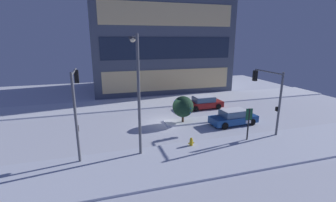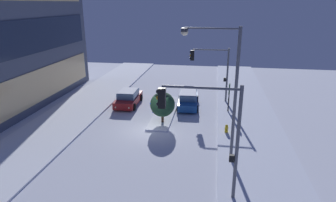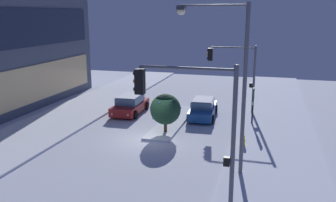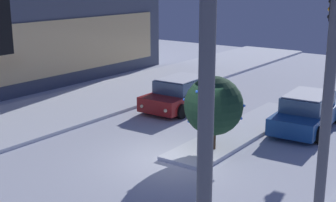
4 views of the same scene
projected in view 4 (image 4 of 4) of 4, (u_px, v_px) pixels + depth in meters
ground at (174, 160)px, 15.91m from camera, size 52.00×52.00×0.00m
curb_strip_far at (28, 119)px, 20.40m from camera, size 52.00×5.20×0.14m
median_strip at (243, 130)px, 18.86m from camera, size 9.00×1.80×0.14m
car_near at (307, 112)px, 19.10m from camera, size 4.86×2.25×1.49m
car_far at (182, 94)px, 22.17m from camera, size 4.66×2.21×1.49m
traffic_light_corner_near_left at (104, 120)px, 6.02m from camera, size 0.32×4.11×6.16m
street_lamp_arched at (287, 6)px, 8.58m from camera, size 0.57×3.51×8.49m
decorated_tree_median at (214, 106)px, 16.19m from camera, size 2.08×2.08×2.76m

